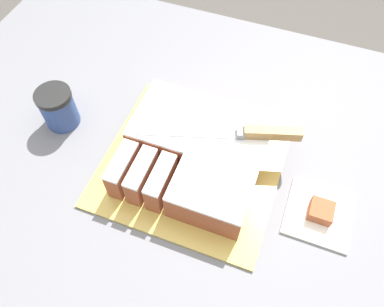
% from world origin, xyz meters
% --- Properties ---
extents(ground_plane, '(8.00, 8.00, 0.00)m').
position_xyz_m(ground_plane, '(0.00, 0.00, 0.00)').
color(ground_plane, '#4C4742').
extents(countertop, '(1.40, 1.10, 0.92)m').
position_xyz_m(countertop, '(0.00, 0.00, 0.46)').
color(countertop, slate).
rests_on(countertop, ground_plane).
extents(cake_board, '(0.37, 0.36, 0.01)m').
position_xyz_m(cake_board, '(-0.02, 0.04, 0.92)').
color(cake_board, gold).
rests_on(cake_board, countertop).
extents(cake, '(0.28, 0.27, 0.08)m').
position_xyz_m(cake, '(-0.01, 0.05, 0.96)').
color(cake, '#994C2D').
rests_on(cake, cake_board).
extents(knife, '(0.32, 0.12, 0.02)m').
position_xyz_m(knife, '(0.09, 0.10, 1.01)').
color(knife, silver).
rests_on(knife, cake).
extents(coffee_cup, '(0.08, 0.08, 0.09)m').
position_xyz_m(coffee_cup, '(-0.34, 0.05, 0.96)').
color(coffee_cup, '#334C8C').
rests_on(coffee_cup, countertop).
extents(paper_napkin, '(0.13, 0.13, 0.01)m').
position_xyz_m(paper_napkin, '(0.26, 0.02, 0.92)').
color(paper_napkin, white).
rests_on(paper_napkin, countertop).
extents(brownie, '(0.05, 0.05, 0.02)m').
position_xyz_m(brownie, '(0.26, 0.02, 0.93)').
color(brownie, '#994C2D').
rests_on(brownie, paper_napkin).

